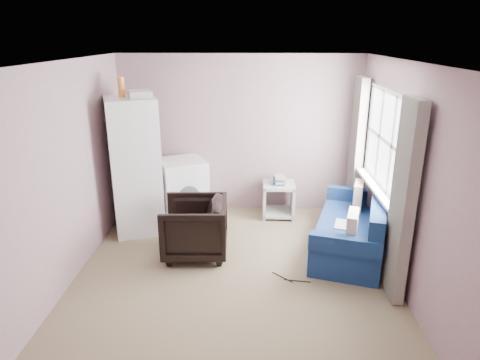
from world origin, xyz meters
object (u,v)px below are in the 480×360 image
object	(u,v)px
fridge	(135,166)
washing_machine	(183,188)
armchair	(194,225)
side_table	(279,197)
sofa	(354,230)

from	to	relation	value
fridge	washing_machine	world-z (taller)	fridge
armchair	side_table	world-z (taller)	armchair
fridge	side_table	bearing A→B (deg)	-5.31
sofa	armchair	bearing A→B (deg)	-159.02
washing_machine	side_table	world-z (taller)	washing_machine
fridge	armchair	bearing A→B (deg)	-58.97
sofa	side_table	bearing A→B (deg)	146.17
side_table	sofa	size ratio (longest dim) A/B	0.34
side_table	sofa	world-z (taller)	sofa
armchair	washing_machine	bearing A→B (deg)	-166.73
fridge	washing_machine	xyz separation A→B (m)	(0.59, 0.48, -0.50)
washing_machine	side_table	bearing A→B (deg)	-21.30
washing_machine	fridge	bearing A→B (deg)	-165.59
washing_machine	side_table	size ratio (longest dim) A/B	1.39
armchair	fridge	world-z (taller)	fridge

